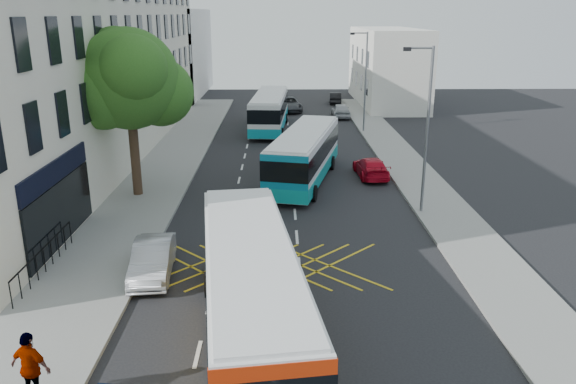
{
  "coord_description": "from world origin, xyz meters",
  "views": [
    {
      "loc": [
        -0.76,
        -14.29,
        9.58
      ],
      "look_at": [
        -0.4,
        8.77,
        2.2
      ],
      "focal_mm": 35.0,
      "sensor_mm": 36.0,
      "label": 1
    }
  ],
  "objects_px": {
    "distant_car_grey": "(288,104)",
    "bus_far": "(270,111)",
    "street_tree": "(128,80)",
    "bus_mid": "(304,155)",
    "parked_car_silver": "(153,259)",
    "distant_car_silver": "(341,110)",
    "bus_near": "(251,292)",
    "lamp_far": "(364,77)",
    "pedestrian_far": "(31,368)",
    "lamp_near": "(426,122)",
    "distant_car_dark": "(335,98)",
    "red_hatchback": "(371,167)"
  },
  "relations": [
    {
      "from": "distant_car_dark",
      "to": "pedestrian_far",
      "type": "relative_size",
      "value": 1.86
    },
    {
      "from": "bus_near",
      "to": "pedestrian_far",
      "type": "relative_size",
      "value": 5.88
    },
    {
      "from": "red_hatchback",
      "to": "distant_car_dark",
      "type": "relative_size",
      "value": 1.15
    },
    {
      "from": "bus_near",
      "to": "bus_mid",
      "type": "distance_m",
      "value": 17.27
    },
    {
      "from": "lamp_near",
      "to": "bus_far",
      "type": "relative_size",
      "value": 0.72
    },
    {
      "from": "red_hatchback",
      "to": "distant_car_grey",
      "type": "bearing_deg",
      "value": -82.27
    },
    {
      "from": "red_hatchback",
      "to": "distant_car_silver",
      "type": "relative_size",
      "value": 1.04
    },
    {
      "from": "street_tree",
      "to": "bus_mid",
      "type": "distance_m",
      "value": 10.72
    },
    {
      "from": "bus_far",
      "to": "bus_near",
      "type": "bearing_deg",
      "value": -86.33
    },
    {
      "from": "lamp_far",
      "to": "distant_car_silver",
      "type": "distance_m",
      "value": 8.18
    },
    {
      "from": "parked_car_silver",
      "to": "distant_car_silver",
      "type": "relative_size",
      "value": 1.01
    },
    {
      "from": "distant_car_grey",
      "to": "bus_far",
      "type": "bearing_deg",
      "value": -108.27
    },
    {
      "from": "lamp_far",
      "to": "parked_car_silver",
      "type": "height_order",
      "value": "lamp_far"
    },
    {
      "from": "bus_near",
      "to": "pedestrian_far",
      "type": "xyz_separation_m",
      "value": [
        -5.37,
        -2.87,
        -0.54
      ]
    },
    {
      "from": "street_tree",
      "to": "bus_near",
      "type": "height_order",
      "value": "street_tree"
    },
    {
      "from": "street_tree",
      "to": "bus_mid",
      "type": "relative_size",
      "value": 0.8
    },
    {
      "from": "bus_mid",
      "to": "bus_far",
      "type": "distance_m",
      "value": 15.68
    },
    {
      "from": "red_hatchback",
      "to": "distant_car_grey",
      "type": "xyz_separation_m",
      "value": [
        -4.65,
        24.17,
        0.1
      ]
    },
    {
      "from": "street_tree",
      "to": "bus_near",
      "type": "relative_size",
      "value": 0.77
    },
    {
      "from": "lamp_near",
      "to": "pedestrian_far",
      "type": "relative_size",
      "value": 4.1
    },
    {
      "from": "bus_far",
      "to": "pedestrian_far",
      "type": "height_order",
      "value": "bus_far"
    },
    {
      "from": "street_tree",
      "to": "bus_near",
      "type": "bearing_deg",
      "value": -64.29
    },
    {
      "from": "street_tree",
      "to": "distant_car_grey",
      "type": "relative_size",
      "value": 1.73
    },
    {
      "from": "street_tree",
      "to": "bus_mid",
      "type": "xyz_separation_m",
      "value": [
        9.22,
        2.82,
        -4.7
      ]
    },
    {
      "from": "distant_car_dark",
      "to": "bus_mid",
      "type": "bearing_deg",
      "value": 85.87
    },
    {
      "from": "lamp_far",
      "to": "parked_car_silver",
      "type": "xyz_separation_m",
      "value": [
        -11.8,
        -26.73,
        -3.95
      ]
    },
    {
      "from": "lamp_near",
      "to": "distant_car_dark",
      "type": "relative_size",
      "value": 2.21
    },
    {
      "from": "bus_far",
      "to": "parked_car_silver",
      "type": "relative_size",
      "value": 2.76
    },
    {
      "from": "red_hatchback",
      "to": "pedestrian_far",
      "type": "bearing_deg",
      "value": 57.27
    },
    {
      "from": "distant_car_grey",
      "to": "distant_car_dark",
      "type": "bearing_deg",
      "value": 36.24
    },
    {
      "from": "parked_car_silver",
      "to": "red_hatchback",
      "type": "height_order",
      "value": "parked_car_silver"
    },
    {
      "from": "lamp_near",
      "to": "bus_near",
      "type": "height_order",
      "value": "lamp_near"
    },
    {
      "from": "lamp_far",
      "to": "red_hatchback",
      "type": "height_order",
      "value": "lamp_far"
    },
    {
      "from": "bus_near",
      "to": "bus_mid",
      "type": "height_order",
      "value": "bus_near"
    },
    {
      "from": "parked_car_silver",
      "to": "bus_near",
      "type": "bearing_deg",
      "value": -54.03
    },
    {
      "from": "red_hatchback",
      "to": "lamp_near",
      "type": "bearing_deg",
      "value": 98.59
    },
    {
      "from": "street_tree",
      "to": "distant_car_dark",
      "type": "height_order",
      "value": "street_tree"
    },
    {
      "from": "red_hatchback",
      "to": "distant_car_dark",
      "type": "height_order",
      "value": "red_hatchback"
    },
    {
      "from": "bus_mid",
      "to": "distant_car_silver",
      "type": "relative_size",
      "value": 2.76
    },
    {
      "from": "lamp_near",
      "to": "distant_car_silver",
      "type": "relative_size",
      "value": 2.0
    },
    {
      "from": "lamp_near",
      "to": "lamp_far",
      "type": "bearing_deg",
      "value": 90.0
    },
    {
      "from": "lamp_near",
      "to": "bus_far",
      "type": "distance_m",
      "value": 22.87
    },
    {
      "from": "bus_near",
      "to": "lamp_far",
      "type": "bearing_deg",
      "value": 68.39
    },
    {
      "from": "parked_car_silver",
      "to": "pedestrian_far",
      "type": "relative_size",
      "value": 2.07
    },
    {
      "from": "parked_car_silver",
      "to": "distant_car_dark",
      "type": "height_order",
      "value": "parked_car_silver"
    },
    {
      "from": "street_tree",
      "to": "lamp_far",
      "type": "relative_size",
      "value": 1.1
    },
    {
      "from": "street_tree",
      "to": "lamp_near",
      "type": "xyz_separation_m",
      "value": [
        14.71,
        -2.97,
        -1.68
      ]
    },
    {
      "from": "bus_far",
      "to": "distant_car_dark",
      "type": "bearing_deg",
      "value": 67.98
    },
    {
      "from": "lamp_far",
      "to": "distant_car_silver",
      "type": "height_order",
      "value": "lamp_far"
    },
    {
      "from": "distant_car_silver",
      "to": "pedestrian_far",
      "type": "distance_m",
      "value": 43.03
    }
  ]
}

